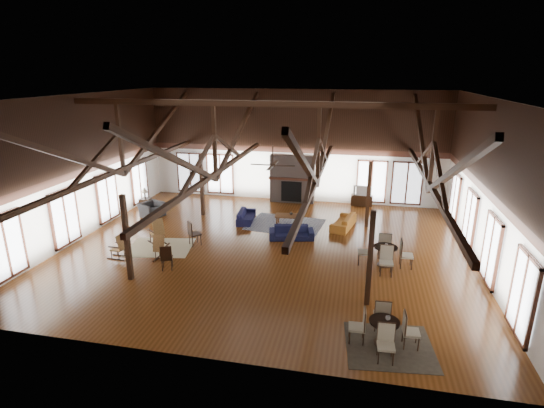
% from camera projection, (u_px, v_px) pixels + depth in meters
% --- Properties ---
extents(floor, '(16.00, 16.00, 0.00)m').
position_uv_depth(floor, '(266.00, 249.00, 17.20)').
color(floor, '#5B3013').
rests_on(floor, ground).
extents(ceiling, '(16.00, 14.00, 0.02)m').
position_uv_depth(ceiling, '(265.00, 97.00, 15.39)').
color(ceiling, black).
rests_on(ceiling, wall_back).
extents(wall_back, '(16.00, 0.02, 6.00)m').
position_uv_depth(wall_back, '(294.00, 146.00, 22.83)').
color(wall_back, white).
rests_on(wall_back, floor).
extents(wall_front, '(16.00, 0.02, 6.00)m').
position_uv_depth(wall_front, '(198.00, 248.00, 9.76)').
color(wall_front, white).
rests_on(wall_front, floor).
extents(wall_left, '(0.02, 14.00, 6.00)m').
position_uv_depth(wall_left, '(80.00, 168.00, 17.86)').
color(wall_left, white).
rests_on(wall_left, floor).
extents(wall_right, '(0.02, 14.00, 6.00)m').
position_uv_depth(wall_right, '(490.00, 188.00, 14.73)').
color(wall_right, white).
rests_on(wall_right, floor).
extents(roof_truss, '(15.60, 14.07, 3.14)m').
position_uv_depth(roof_truss, '(265.00, 150.00, 15.98)').
color(roof_truss, '#33190E').
rests_on(roof_truss, wall_back).
extents(post_grid, '(8.16, 7.16, 3.05)m').
position_uv_depth(post_grid, '(265.00, 213.00, 16.74)').
color(post_grid, '#33190E').
rests_on(post_grid, floor).
extents(fireplace, '(2.50, 0.69, 2.60)m').
position_uv_depth(fireplace, '(292.00, 179.00, 23.03)').
color(fireplace, '#6B5A51').
rests_on(fireplace, floor).
extents(ceiling_fan, '(1.60, 1.60, 0.75)m').
position_uv_depth(ceiling_fan, '(273.00, 164.00, 15.04)').
color(ceiling_fan, black).
rests_on(ceiling_fan, roof_truss).
extents(sofa_navy_front, '(2.02, 1.14, 0.56)m').
position_uv_depth(sofa_navy_front, '(291.00, 233.00, 18.16)').
color(sofa_navy_front, '#131636').
rests_on(sofa_navy_front, floor).
extents(sofa_navy_left, '(1.84, 0.87, 0.52)m').
position_uv_depth(sofa_navy_left, '(246.00, 216.00, 20.30)').
color(sofa_navy_left, '#151539').
rests_on(sofa_navy_left, floor).
extents(sofa_orange, '(2.07, 1.17, 0.57)m').
position_uv_depth(sofa_orange, '(343.00, 222.00, 19.45)').
color(sofa_orange, '#AD6721').
rests_on(sofa_orange, floor).
extents(coffee_table, '(1.37, 0.80, 0.50)m').
position_uv_depth(coffee_table, '(289.00, 216.00, 19.70)').
color(coffee_table, brown).
rests_on(coffee_table, floor).
extents(vase, '(0.20, 0.20, 0.17)m').
position_uv_depth(vase, '(291.00, 213.00, 19.71)').
color(vase, '#B2B2B2').
rests_on(vase, coffee_table).
extents(armchair, '(1.36, 1.29, 0.69)m').
position_uv_depth(armchair, '(152.00, 210.00, 20.94)').
color(armchair, '#252528').
rests_on(armchair, floor).
extents(side_table_lamp, '(0.49, 0.49, 1.26)m').
position_uv_depth(side_table_lamp, '(146.00, 202.00, 21.75)').
color(side_table_lamp, black).
rests_on(side_table_lamp, floor).
extents(rocking_chair_a, '(0.95, 0.86, 1.09)m').
position_uv_depth(rocking_chair_a, '(157.00, 232.00, 17.57)').
color(rocking_chair_a, olive).
rests_on(rocking_chair_a, floor).
extents(rocking_chair_b, '(0.45, 0.80, 1.02)m').
position_uv_depth(rocking_chair_b, '(160.00, 248.00, 16.08)').
color(rocking_chair_b, olive).
rests_on(rocking_chair_b, floor).
extents(rocking_chair_c, '(0.79, 0.47, 0.98)m').
position_uv_depth(rocking_chair_c, '(119.00, 247.00, 16.21)').
color(rocking_chair_c, olive).
rests_on(rocking_chair_c, floor).
extents(side_chair_a, '(0.63, 0.63, 1.05)m').
position_uv_depth(side_chair_a, '(192.00, 232.00, 17.35)').
color(side_chair_a, black).
rests_on(side_chair_a, floor).
extents(side_chair_b, '(0.52, 0.52, 0.97)m').
position_uv_depth(side_chair_b, '(166.00, 256.00, 15.20)').
color(side_chair_b, black).
rests_on(side_chair_b, floor).
extents(cafe_table_near, '(1.85, 1.85, 0.96)m').
position_uv_depth(cafe_table_near, '(384.00, 328.00, 11.08)').
color(cafe_table_near, black).
rests_on(cafe_table_near, floor).
extents(cafe_table_far, '(1.99, 1.99, 1.04)m').
position_uv_depth(cafe_table_far, '(385.00, 252.00, 15.58)').
color(cafe_table_far, black).
rests_on(cafe_table_far, floor).
extents(cup_near, '(0.16, 0.16, 0.10)m').
position_uv_depth(cup_near, '(388.00, 318.00, 11.05)').
color(cup_near, '#B2B2B2').
rests_on(cup_near, cafe_table_near).
extents(cup_far, '(0.14, 0.14, 0.09)m').
position_uv_depth(cup_far, '(386.00, 245.00, 15.56)').
color(cup_far, '#B2B2B2').
rests_on(cup_far, cafe_table_far).
extents(tv_console, '(1.12, 0.42, 0.56)m').
position_uv_depth(tv_console, '(362.00, 200.00, 22.68)').
color(tv_console, black).
rests_on(tv_console, floor).
extents(television, '(0.96, 0.25, 0.55)m').
position_uv_depth(television, '(363.00, 190.00, 22.51)').
color(television, '#B2B2B2').
rests_on(television, tv_console).
extents(rug_tan, '(2.83, 2.38, 0.01)m').
position_uv_depth(rug_tan, '(160.00, 247.00, 17.32)').
color(rug_tan, tan).
rests_on(rug_tan, floor).
extents(rug_navy, '(3.64, 2.91, 0.01)m').
position_uv_depth(rug_navy, '(285.00, 224.00, 19.91)').
color(rug_navy, '#172140').
rests_on(rug_navy, floor).
extents(rug_dark, '(2.44, 2.26, 0.01)m').
position_uv_depth(rug_dark, '(389.00, 346.00, 11.12)').
color(rug_dark, black).
rests_on(rug_dark, floor).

